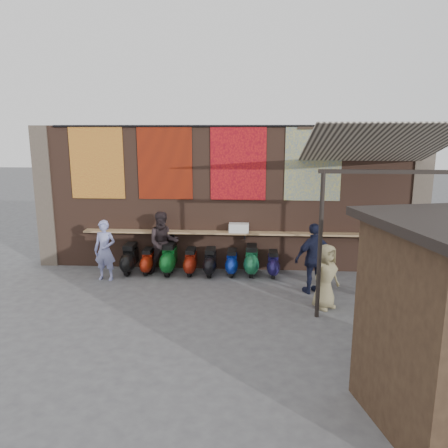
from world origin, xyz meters
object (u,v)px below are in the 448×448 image
Objects in this scene: scooter_stool_1 at (148,261)px; shelf_box at (239,228)px; scooter_stool_2 at (169,259)px; diner_right at (163,243)px; scooter_stool_4 at (210,262)px; shopper_navy at (314,259)px; shopper_grey at (445,283)px; scooter_stool_6 at (252,260)px; scooter_stool_0 at (130,259)px; scooter_stool_3 at (191,262)px; scooter_stool_5 at (232,262)px; scooter_stool_7 at (273,264)px; shopper_tan at (326,276)px; diner_left at (105,250)px.

shelf_box is at bearing 6.88° from scooter_stool_1.
scooter_stool_2 is 0.51× the size of diner_right.
shopper_navy is at bearing -23.74° from scooter_stool_4.
scooter_stool_1 is at bearing -179.17° from scooter_stool_2.
scooter_stool_2 is 6.76m from shopper_grey.
scooter_stool_6 is 2.45m from diner_right.
shopper_grey is (7.36, -2.50, 0.39)m from scooter_stool_0.
shopper_grey is at bearing -21.85° from scooter_stool_2.
scooter_stool_4 is 1.12m from scooter_stool_6.
shelf_box reaches higher than scooter_stool_0.
scooter_stool_3 is 1.66m from scooter_stool_6.
diner_right is 4.08m from shopper_navy.
scooter_stool_6 is at bearing 1.29° from scooter_stool_5.
scooter_stool_5 is 2.43m from shopper_navy.
scooter_stool_6 is 0.59m from scooter_stool_7.
scooter_stool_5 is 0.46× the size of shopper_grey.
scooter_stool_2 is at bearing 177.94° from scooter_stool_3.
scooter_stool_2 is 0.57× the size of shopper_grey.
diner_right is (-2.05, -0.30, -0.38)m from shelf_box.
shopper_tan is at bearing 75.42° from shopper_navy.
scooter_stool_1 is 0.60m from scooter_stool_2.
shopper_navy is at bearing -51.60° from scooter_stool_7.
shopper_grey reaches higher than scooter_stool_3.
shopper_tan reaches higher than scooter_stool_2.
scooter_stool_4 reaches higher than scooter_stool_1.
scooter_stool_4 is at bearing -15.17° from shopper_grey.
scooter_stool_2 is 1.72m from diner_left.
scooter_stool_6 is at bearing -35.72° from shelf_box.
scooter_stool_0 is at bearing 116.15° from shopper_tan.
shopper_navy reaches higher than scooter_stool_2.
diner_left is 1.55m from diner_right.
shopper_grey is at bearing -20.05° from scooter_stool_1.
scooter_stool_2 is 2.84m from scooter_stool_7.
shopper_navy is at bearing -17.57° from scooter_stool_2.
scooter_stool_2 reaches higher than scooter_stool_5.
shopper_navy reaches higher than scooter_stool_7.
scooter_stool_0 is at bearing -179.36° from scooter_stool_5.
scooter_stool_3 is (1.69, -0.01, -0.05)m from scooter_stool_0.
shopper_navy reaches higher than scooter_stool_5.
shopper_tan is (-2.37, 0.40, -0.05)m from shopper_grey.
scooter_stool_0 is at bearing 163.66° from diner_right.
scooter_stool_7 is 0.45× the size of diner_left.
scooter_stool_7 is at bearing -0.62° from scooter_stool_2.
scooter_stool_2 is 1.73m from scooter_stool_5.
shopper_grey is at bearing -37.78° from diner_right.
diner_left reaches higher than scooter_stool_6.
shopper_grey is at bearing -7.28° from diner_left.
scooter_stool_3 is 0.46× the size of diner_left.
shelf_box is 0.31× the size of shopper_navy.
shelf_box is at bearing 13.55° from scooter_stool_3.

